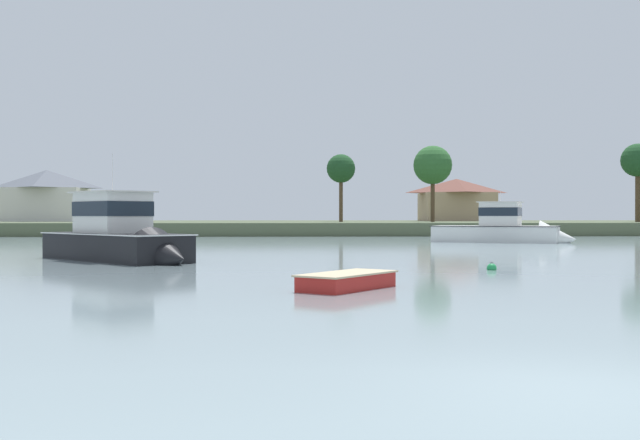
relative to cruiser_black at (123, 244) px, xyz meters
The scene contains 11 objects.
ground_plane 27.29m from the cruiser_black, 67.62° to the right, with size 489.54×489.54×0.00m, color gray.
far_shore_bank 66.25m from the cruiser_black, 80.98° to the left, with size 220.29×51.38×1.32m, color #4C563D.
cruiser_black is the anchor object (origin of this frame).
cruiser_white 33.14m from the cruiser_black, 43.26° to the left, with size 10.88×7.21×5.26m.
dinghy_red 15.98m from the cruiser_black, 56.53° to the right, with size 3.04×3.36×0.62m.
mooring_buoy_green 16.03m from the cruiser_black, 23.07° to the right, with size 0.36×0.36×0.41m.
shore_tree_inland_b 61.39m from the cruiser_black, 65.96° to the left, with size 4.61×4.61×9.10m.
shore_tree_center 72.11m from the cruiser_black, 47.43° to the left, with size 3.91×3.91×9.20m.
shore_tree_right_mid 59.22m from the cruiser_black, 76.28° to the left, with size 3.46×3.46×8.16m.
cottage_near_water 69.06m from the cruiser_black, 109.84° to the left, with size 10.21×7.87×6.62m.
cottage_eastern 79.56m from the cruiser_black, 66.52° to the left, with size 10.48×8.96×6.01m.
Camera 1 is at (-3.28, -8.44, 1.97)m, focal length 42.39 mm.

